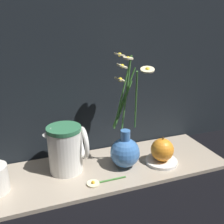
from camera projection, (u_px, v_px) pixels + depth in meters
The scene contains 7 objects.
ground_plane at pixel (107, 170), 0.80m from camera, with size 6.00×6.00×0.00m, color black.
shelf at pixel (107, 168), 0.79m from camera, with size 0.77×0.25×0.01m.
vase_with_flowers at pixel (125, 147), 0.78m from camera, with size 0.13×0.14×0.35m.
ceramic_pitcher at pixel (66, 147), 0.75m from camera, with size 0.13×0.10×0.16m.
saucer_plate at pixel (161, 161), 0.81m from camera, with size 0.10×0.10×0.01m.
orange_fruit at pixel (162, 150), 0.80m from camera, with size 0.07×0.07×0.08m.
loose_daisy at pixel (98, 182), 0.71m from camera, with size 0.12×0.04×0.01m.
Camera 1 is at (-0.22, -0.65, 0.44)m, focal length 40.00 mm.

